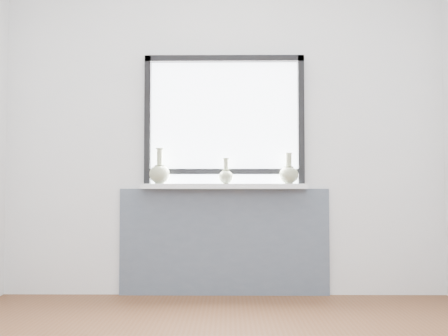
{
  "coord_description": "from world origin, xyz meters",
  "views": [
    {
      "loc": [
        0.04,
        -2.29,
        0.86
      ],
      "look_at": [
        0.0,
        1.55,
        1.02
      ],
      "focal_mm": 40.0,
      "sensor_mm": 36.0,
      "label": 1
    }
  ],
  "objects_px": {
    "windowsill": "(224,186)",
    "vase_a": "(160,173)",
    "vase_b": "(226,175)",
    "vase_c": "(289,174)"
  },
  "relations": [
    {
      "from": "vase_a",
      "to": "vase_b",
      "type": "bearing_deg",
      "value": 1.65
    },
    {
      "from": "vase_a",
      "to": "vase_c",
      "type": "distance_m",
      "value": 1.03
    },
    {
      "from": "vase_b",
      "to": "vase_a",
      "type": "bearing_deg",
      "value": -178.35
    },
    {
      "from": "vase_a",
      "to": "vase_b",
      "type": "relative_size",
      "value": 1.38
    },
    {
      "from": "windowsill",
      "to": "vase_c",
      "type": "height_order",
      "value": "vase_c"
    },
    {
      "from": "vase_a",
      "to": "vase_c",
      "type": "relative_size",
      "value": 1.16
    },
    {
      "from": "vase_b",
      "to": "vase_c",
      "type": "xyz_separation_m",
      "value": [
        0.5,
        -0.01,
        0.01
      ]
    },
    {
      "from": "vase_b",
      "to": "vase_c",
      "type": "relative_size",
      "value": 0.84
    },
    {
      "from": "vase_a",
      "to": "vase_c",
      "type": "bearing_deg",
      "value": 0.11
    },
    {
      "from": "windowsill",
      "to": "vase_a",
      "type": "relative_size",
      "value": 4.63
    }
  ]
}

